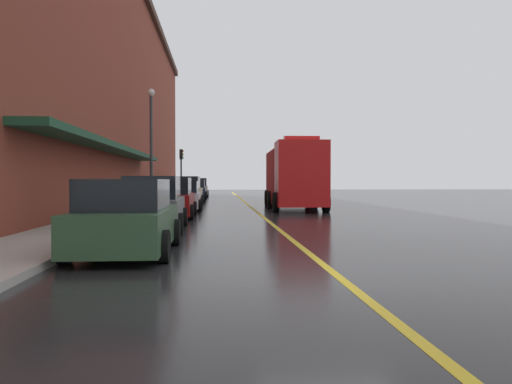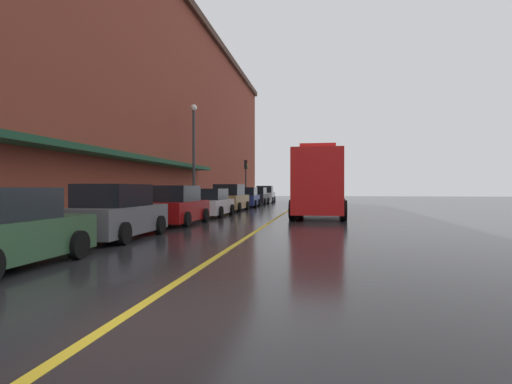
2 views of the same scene
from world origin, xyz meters
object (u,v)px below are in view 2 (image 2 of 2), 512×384
at_px(street_lamp_left, 194,145).
at_px(parked_car_2, 176,206).
at_px(parked_car_4, 230,199).
at_px(traffic_light_near, 246,173).
at_px(parked_car_5, 247,198).
at_px(fire_truck, 320,184).
at_px(parked_car_6, 257,196).
at_px(parked_car_1, 116,213).
at_px(parked_car_7, 265,195).
at_px(parking_meter_0, 137,201).
at_px(parked_car_3, 210,203).
at_px(parking_meter_1, 221,195).

bearing_deg(street_lamp_left, parked_car_2, -77.54).
bearing_deg(street_lamp_left, parked_car_4, 47.90).
relative_size(parked_car_2, traffic_light_near, 1.01).
relative_size(parked_car_5, fire_truck, 0.54).
relative_size(parked_car_6, street_lamp_left, 0.64).
distance_m(parked_car_2, street_lamp_left, 9.83).
height_order(parked_car_1, fire_truck, fire_truck).
height_order(parked_car_5, traffic_light_near, traffic_light_near).
relative_size(parked_car_6, parked_car_7, 1.03).
bearing_deg(parking_meter_0, parked_car_4, 83.61).
bearing_deg(fire_truck, parked_car_3, -80.97).
bearing_deg(parking_meter_1, parked_car_5, 67.15).
bearing_deg(fire_truck, parked_car_1, -27.29).
xyz_separation_m(parked_car_4, parking_meter_0, (-1.34, -11.97, 0.20)).
bearing_deg(fire_truck, parked_car_5, -149.69).
bearing_deg(parked_car_7, parked_car_5, 178.28).
bearing_deg(parked_car_4, street_lamp_left, 139.08).
relative_size(parked_car_3, parked_car_5, 1.02).
bearing_deg(parking_meter_1, parked_car_6, 81.70).
relative_size(parked_car_1, parked_car_5, 1.03).
relative_size(parked_car_4, parked_car_5, 1.02).
relative_size(parked_car_3, parking_meter_0, 3.36).
height_order(parked_car_2, parked_car_4, parked_car_4).
bearing_deg(parked_car_4, parking_meter_1, 27.26).
bearing_deg(parked_car_3, parked_car_2, 178.68).
bearing_deg(parking_meter_0, parked_car_6, 86.74).
height_order(parking_meter_1, traffic_light_near, traffic_light_near).
xyz_separation_m(parked_car_4, street_lamp_left, (-1.94, -2.15, 3.54)).
height_order(parked_car_2, fire_truck, fire_truck).
distance_m(parked_car_6, parking_meter_1, 9.53).
bearing_deg(parking_meter_1, parked_car_2, -84.32).
bearing_deg(parking_meter_1, traffic_light_near, 89.66).
xyz_separation_m(parked_car_3, parked_car_4, (-0.15, 5.85, 0.12)).
relative_size(parked_car_1, parked_car_6, 1.02).
distance_m(parked_car_1, parked_car_5, 22.56).
bearing_deg(parked_car_2, parking_meter_1, 5.71).
distance_m(parked_car_2, parked_car_4, 11.08).
distance_m(parked_car_5, traffic_light_near, 7.58).
height_order(parked_car_6, street_lamp_left, street_lamp_left).
bearing_deg(parked_car_4, fire_truck, -127.58).
xyz_separation_m(parked_car_6, parked_car_7, (0.03, 5.71, 0.08)).
relative_size(parking_meter_1, traffic_light_near, 0.31).
relative_size(parked_car_2, street_lamp_left, 0.63).
relative_size(parked_car_2, fire_truck, 0.54).
xyz_separation_m(parked_car_5, street_lamp_left, (-2.03, -8.28, 3.62)).
height_order(parked_car_5, fire_truck, fire_truck).
distance_m(parked_car_4, parked_car_5, 6.14).
bearing_deg(parked_car_5, traffic_light_near, 8.84).
relative_size(parked_car_7, parking_meter_0, 3.22).
xyz_separation_m(parked_car_3, fire_truck, (6.11, 0.82, 1.06)).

